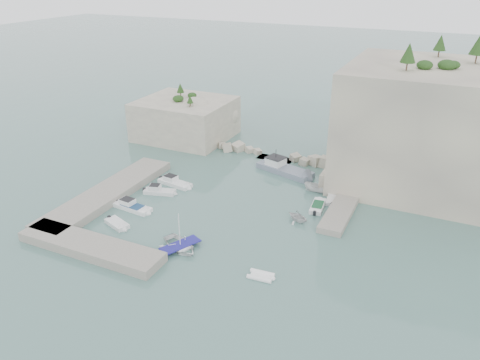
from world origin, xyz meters
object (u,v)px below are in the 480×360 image
at_px(tender_east_d, 318,192).
at_px(rowboat, 180,248).
at_px(work_boat, 285,172).
at_px(motorboat_d, 133,209).
at_px(inflatable_dinghy, 261,277).
at_px(motorboat_b, 160,193).
at_px(motorboat_a, 175,185).
at_px(motorboat_e, 117,226).
at_px(tender_east_b, 318,208).
at_px(tender_east_a, 298,221).
at_px(tender_east_c, 334,199).

bearing_deg(tender_east_d, rowboat, 152.17).
height_order(rowboat, work_boat, work_boat).
relative_size(motorboat_d, work_boat, 0.60).
height_order(rowboat, inflatable_dinghy, rowboat).
bearing_deg(rowboat, inflatable_dinghy, -70.10).
xyz_separation_m(motorboat_b, motorboat_a, (0.44, 3.32, 0.00)).
xyz_separation_m(motorboat_a, inflatable_dinghy, (20.02, -15.20, 0.00)).
distance_m(motorboat_e, rowboat, 9.88).
height_order(tender_east_d, work_boat, work_boat).
xyz_separation_m(motorboat_d, inflatable_dinghy, (21.09, -6.45, 0.00)).
relative_size(inflatable_dinghy, work_boat, 0.29).
bearing_deg(motorboat_b, motorboat_a, 67.19).
bearing_deg(motorboat_d, tender_east_b, 31.39).
bearing_deg(tender_east_a, motorboat_e, 140.13).
distance_m(motorboat_a, tender_east_c, 23.05).
bearing_deg(motorboat_d, motorboat_e, -72.95).
xyz_separation_m(motorboat_b, tender_east_b, (21.47, 5.22, 0.00)).
height_order(motorboat_d, rowboat, motorboat_d).
distance_m(tender_east_a, tender_east_b, 4.58).
height_order(motorboat_d, tender_east_a, tender_east_a).
bearing_deg(tender_east_b, tender_east_c, -25.85).
bearing_deg(motorboat_a, tender_east_d, 27.27).
bearing_deg(work_boat, rowboat, -81.32).
bearing_deg(tender_east_d, motorboat_a, 106.51).
bearing_deg(tender_east_b, tender_east_a, 157.62).
xyz_separation_m(rowboat, tender_east_d, (10.09, 20.61, 0.00)).
xyz_separation_m(tender_east_c, tender_east_d, (-2.66, 0.93, 0.00)).
xyz_separation_m(motorboat_e, tender_east_b, (21.24, 14.96, 0.00)).
bearing_deg(motorboat_d, rowboat, -20.96).
relative_size(rowboat, tender_east_b, 1.13).
bearing_deg(tender_east_a, work_boat, 48.43).
relative_size(rowboat, tender_east_d, 1.29).
bearing_deg(tender_east_c, rowboat, 139.99).
height_order(motorboat_a, tender_east_c, motorboat_a).
bearing_deg(tender_east_c, work_boat, 52.48).
relative_size(tender_east_d, work_boat, 0.40).
bearing_deg(inflatable_dinghy, motorboat_a, 138.98).
bearing_deg(tender_east_b, motorboat_d, 109.83).
height_order(motorboat_b, rowboat, motorboat_b).
height_order(rowboat, tender_east_b, rowboat).
height_order(motorboat_d, motorboat_a, same).
xyz_separation_m(tender_east_a, tender_east_c, (2.63, 8.05, 0.00)).
height_order(motorboat_a, rowboat, motorboat_a).
distance_m(motorboat_e, inflatable_dinghy, 20.34).
height_order(motorboat_b, motorboat_a, same).
relative_size(motorboat_d, tender_east_a, 2.04).
distance_m(rowboat, tender_east_b, 19.67).
bearing_deg(work_boat, tender_east_b, -32.38).
bearing_deg(tender_east_a, motorboat_a, 105.01).
distance_m(inflatable_dinghy, tender_east_c, 20.89).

